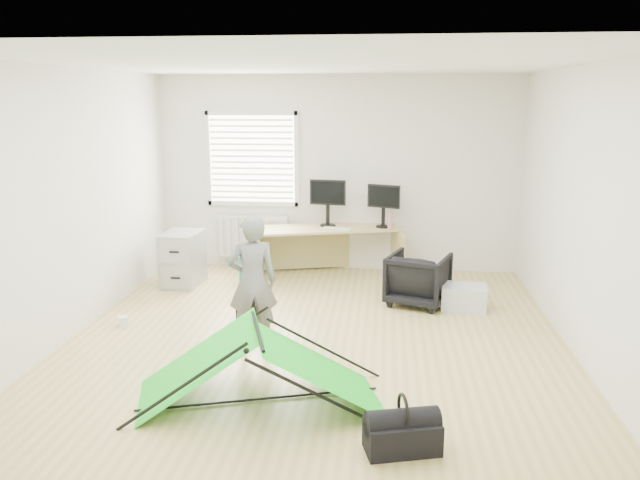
# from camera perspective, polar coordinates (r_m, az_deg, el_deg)

# --- Properties ---
(ground) EXTENTS (5.50, 5.50, 0.00)m
(ground) POSITION_cam_1_polar(r_m,az_deg,el_deg) (6.39, -0.38, -9.15)
(ground) COLOR tan
(ground) RESTS_ON ground
(back_wall) EXTENTS (5.00, 0.02, 2.70)m
(back_wall) POSITION_cam_1_polar(r_m,az_deg,el_deg) (8.71, 1.64, 6.05)
(back_wall) COLOR silver
(back_wall) RESTS_ON ground
(window) EXTENTS (1.20, 0.06, 1.20)m
(window) POSITION_cam_1_polar(r_m,az_deg,el_deg) (8.83, -6.23, 7.37)
(window) COLOR silver
(window) RESTS_ON back_wall
(radiator) EXTENTS (1.00, 0.12, 0.60)m
(radiator) POSITION_cam_1_polar(r_m,az_deg,el_deg) (8.96, -6.11, 0.33)
(radiator) COLOR silver
(radiator) RESTS_ON back_wall
(desk) EXTENTS (2.06, 1.13, 0.67)m
(desk) POSITION_cam_1_polar(r_m,az_deg,el_deg) (8.56, 0.66, -1.01)
(desk) COLOR tan
(desk) RESTS_ON ground
(filing_cabinet) EXTENTS (0.48, 0.62, 0.70)m
(filing_cabinet) POSITION_cam_1_polar(r_m,az_deg,el_deg) (8.30, -12.44, -1.67)
(filing_cabinet) COLOR #9B9EA0
(filing_cabinet) RESTS_ON ground
(monitor_left) EXTENTS (0.50, 0.17, 0.47)m
(monitor_left) POSITION_cam_1_polar(r_m,az_deg,el_deg) (8.51, 0.72, 2.83)
(monitor_left) COLOR black
(monitor_left) RESTS_ON desk
(monitor_right) EXTENTS (0.46, 0.24, 0.43)m
(monitor_right) POSITION_cam_1_polar(r_m,az_deg,el_deg) (8.47, 5.81, 2.59)
(monitor_right) COLOR black
(monitor_right) RESTS_ON desk
(keyboard) EXTENTS (0.41, 0.21, 0.02)m
(keyboard) POSITION_cam_1_polar(r_m,az_deg,el_deg) (8.34, 1.57, 1.04)
(keyboard) COLOR beige
(keyboard) RESTS_ON desk
(thermos) EXTENTS (0.07, 0.07, 0.22)m
(thermos) POSITION_cam_1_polar(r_m,az_deg,el_deg) (8.38, 6.42, 1.73)
(thermos) COLOR #BF6B7C
(thermos) RESTS_ON desk
(office_chair) EXTENTS (0.84, 0.85, 0.61)m
(office_chair) POSITION_cam_1_polar(r_m,az_deg,el_deg) (7.45, 8.97, -3.54)
(office_chair) COLOR black
(office_chair) RESTS_ON ground
(person) EXTENTS (0.55, 0.44, 1.31)m
(person) POSITION_cam_1_polar(r_m,az_deg,el_deg) (6.08, -6.19, -3.81)
(person) COLOR slate
(person) RESTS_ON ground
(kite) EXTENTS (2.13, 1.41, 0.61)m
(kite) POSITION_cam_1_polar(r_m,az_deg,el_deg) (5.11, -5.64, -11.39)
(kite) COLOR #12C41E
(kite) RESTS_ON ground
(storage_crate) EXTENTS (0.54, 0.41, 0.28)m
(storage_crate) POSITION_cam_1_polar(r_m,az_deg,el_deg) (7.42, 13.03, -5.13)
(storage_crate) COLOR silver
(storage_crate) RESTS_ON ground
(tote_bag) EXTENTS (0.33, 0.20, 0.37)m
(tote_bag) POSITION_cam_1_polar(r_m,az_deg,el_deg) (8.25, -6.32, -2.70)
(tote_bag) COLOR #1C8070
(tote_bag) RESTS_ON ground
(laptop_bag) EXTENTS (0.37, 0.15, 0.27)m
(laptop_bag) POSITION_cam_1_polar(r_m,az_deg,el_deg) (6.89, -6.17, -6.36)
(laptop_bag) COLOR black
(laptop_bag) RESTS_ON ground
(white_box) EXTENTS (0.13, 0.13, 0.09)m
(white_box) POSITION_cam_1_polar(r_m,az_deg,el_deg) (7.09, -17.55, -7.06)
(white_box) COLOR silver
(white_box) RESTS_ON ground
(duffel_bag) EXTENTS (0.56, 0.39, 0.22)m
(duffel_bag) POSITION_cam_1_polar(r_m,az_deg,el_deg) (4.56, 7.52, -17.37)
(duffel_bag) COLOR black
(duffel_bag) RESTS_ON ground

